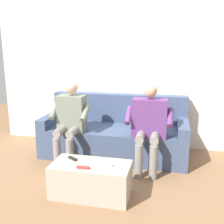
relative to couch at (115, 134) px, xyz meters
The scene contains 9 objects.
ground_plane 0.81m from the couch, 90.00° to the left, with size 8.00×8.00×0.00m, color #846042.
back_wall 1.02m from the couch, 90.00° to the right, with size 4.23×0.06×2.41m, color silver.
couch is the anchor object (origin of this frame).
coffee_table 1.25m from the couch, 90.00° to the left, with size 0.85×0.43×0.37m.
person_left_seated 0.78m from the couch, 141.09° to the left, with size 0.61×0.51×1.14m.
person_right_seated 0.78m from the couch, 38.83° to the left, with size 0.53×0.52×1.16m.
remote_white 1.28m from the couch, 98.33° to the left, with size 0.11×0.03×0.03m, color white.
remote_red 1.37m from the couch, 88.08° to the left, with size 0.13×0.03×0.02m, color #B73333.
remote_black 1.20m from the couch, 78.64° to the left, with size 0.13×0.03×0.02m, color black.
Camera 1 is at (-0.81, 3.63, 1.58)m, focal length 42.58 mm.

